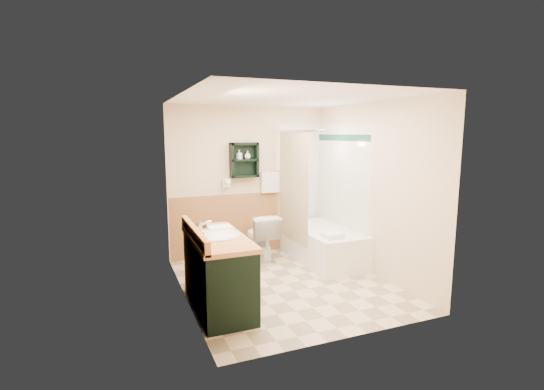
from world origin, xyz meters
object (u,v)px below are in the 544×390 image
(bathtub, at_px, (324,245))
(soap_bottle_a, at_px, (239,157))
(wall_shelf, at_px, (244,160))
(hair_dryer, at_px, (226,183))
(soap_bottle_b, at_px, (248,156))
(vanity_book, at_px, (194,219))
(vanity, at_px, (218,272))
(toilet, at_px, (260,237))

(bathtub, bearing_deg, soap_bottle_a, 145.33)
(wall_shelf, relative_size, hair_dryer, 2.29)
(wall_shelf, distance_m, soap_bottle_a, 0.10)
(soap_bottle_a, bearing_deg, soap_bottle_b, 0.00)
(wall_shelf, distance_m, vanity_book, 1.78)
(bathtub, height_order, soap_bottle_b, soap_bottle_b)
(hair_dryer, bearing_deg, bathtub, -31.01)
(hair_dryer, distance_m, vanity_book, 1.54)
(wall_shelf, distance_m, hair_dryer, 0.46)
(vanity_book, height_order, soap_bottle_a, soap_bottle_a)
(soap_bottle_a, bearing_deg, vanity_book, -127.22)
(wall_shelf, bearing_deg, soap_bottle_a, -176.56)
(vanity, bearing_deg, bathtub, 27.25)
(vanity_book, height_order, soap_bottle_b, soap_bottle_b)
(toilet, bearing_deg, vanity, 53.85)
(toilet, height_order, soap_bottle_b, soap_bottle_b)
(soap_bottle_b, bearing_deg, wall_shelf, 174.66)
(wall_shelf, height_order, bathtub, wall_shelf)
(toilet, relative_size, soap_bottle_b, 5.91)
(hair_dryer, height_order, soap_bottle_a, soap_bottle_a)
(vanity, xyz_separation_m, vanity_book, (-0.17, 0.47, 0.53))
(bathtub, relative_size, toilet, 2.00)
(hair_dryer, xyz_separation_m, vanity, (-0.59, -1.79, -0.78))
(vanity, bearing_deg, wall_shelf, 63.05)
(wall_shelf, relative_size, bathtub, 0.37)
(hair_dryer, relative_size, vanity_book, 1.12)
(toilet, bearing_deg, hair_dryer, -41.58)
(toilet, bearing_deg, soap_bottle_b, -77.30)
(bathtub, bearing_deg, wall_shelf, 143.04)
(wall_shelf, relative_size, soap_bottle_a, 3.77)
(wall_shelf, bearing_deg, soap_bottle_b, -5.34)
(wall_shelf, bearing_deg, bathtub, -36.96)
(hair_dryer, distance_m, bathtub, 1.81)
(soap_bottle_a, height_order, soap_bottle_b, soap_bottle_b)
(wall_shelf, height_order, vanity_book, wall_shelf)
(vanity_book, bearing_deg, wall_shelf, 20.50)
(toilet, bearing_deg, vanity_book, 38.09)
(wall_shelf, relative_size, soap_bottle_b, 4.34)
(wall_shelf, xyz_separation_m, hair_dryer, (-0.30, 0.02, -0.35))
(bathtub, bearing_deg, vanity, -152.75)
(toilet, xyz_separation_m, soap_bottle_b, (-0.08, 0.36, 1.25))
(wall_shelf, bearing_deg, toilet, -69.81)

